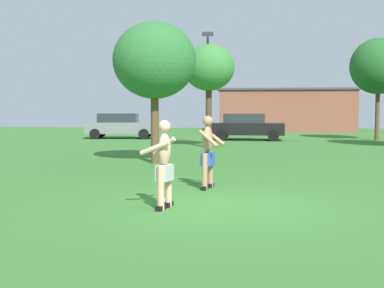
{
  "coord_description": "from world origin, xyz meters",
  "views": [
    {
      "loc": [
        0.49,
        -9.6,
        1.86
      ],
      "look_at": [
        -0.72,
        1.5,
        1.08
      ],
      "focal_mm": 47.04,
      "sensor_mm": 36.0,
      "label": 1
    }
  ],
  "objects_px": {
    "player_near": "(164,163)",
    "lamp_post": "(208,76)",
    "tree_right_field": "(154,61)",
    "tree_left_field": "(378,66)",
    "tree_near_building": "(209,68)",
    "car_black_near_post": "(247,126)",
    "frisbee": "(163,200)",
    "player_in_blue": "(208,150)",
    "car_gray_mid_lot": "(121,125)"
  },
  "relations": [
    {
      "from": "tree_left_field",
      "to": "tree_right_field",
      "type": "distance_m",
      "value": 17.56
    },
    {
      "from": "frisbee",
      "to": "tree_near_building",
      "type": "bearing_deg",
      "value": 90.54
    },
    {
      "from": "player_in_blue",
      "to": "player_near",
      "type": "bearing_deg",
      "value": -104.54
    },
    {
      "from": "car_gray_mid_lot",
      "to": "lamp_post",
      "type": "relative_size",
      "value": 0.75
    },
    {
      "from": "player_in_blue",
      "to": "tree_near_building",
      "type": "xyz_separation_m",
      "value": [
        -0.93,
        12.6,
        2.89
      ]
    },
    {
      "from": "player_near",
      "to": "tree_near_building",
      "type": "bearing_deg",
      "value": 91.14
    },
    {
      "from": "frisbee",
      "to": "tree_left_field",
      "type": "xyz_separation_m",
      "value": [
        9.38,
        20.77,
        4.35
      ]
    },
    {
      "from": "tree_left_field",
      "to": "tree_right_field",
      "type": "relative_size",
      "value": 1.25
    },
    {
      "from": "car_gray_mid_lot",
      "to": "lamp_post",
      "type": "xyz_separation_m",
      "value": [
        5.84,
        -4.28,
        2.78
      ]
    },
    {
      "from": "tree_left_field",
      "to": "player_near",
      "type": "bearing_deg",
      "value": -113.12
    },
    {
      "from": "tree_near_building",
      "to": "car_gray_mid_lot",
      "type": "bearing_deg",
      "value": 131.81
    },
    {
      "from": "player_in_blue",
      "to": "car_black_near_post",
      "type": "relative_size",
      "value": 0.39
    },
    {
      "from": "car_gray_mid_lot",
      "to": "tree_left_field",
      "type": "bearing_deg",
      "value": -0.97
    },
    {
      "from": "tree_near_building",
      "to": "player_in_blue",
      "type": "bearing_deg",
      "value": -85.77
    },
    {
      "from": "car_black_near_post",
      "to": "tree_near_building",
      "type": "bearing_deg",
      "value": -107.23
    },
    {
      "from": "lamp_post",
      "to": "tree_near_building",
      "type": "height_order",
      "value": "lamp_post"
    },
    {
      "from": "frisbee",
      "to": "car_gray_mid_lot",
      "type": "bearing_deg",
      "value": 106.48
    },
    {
      "from": "player_near",
      "to": "tree_near_building",
      "type": "distance_m",
      "value": 15.32
    },
    {
      "from": "player_in_blue",
      "to": "car_gray_mid_lot",
      "type": "height_order",
      "value": "player_in_blue"
    },
    {
      "from": "player_near",
      "to": "car_black_near_post",
      "type": "xyz_separation_m",
      "value": [
        1.54,
        20.96,
        -0.04
      ]
    },
    {
      "from": "lamp_post",
      "to": "tree_near_building",
      "type": "relative_size",
      "value": 1.19
    },
    {
      "from": "frisbee",
      "to": "lamp_post",
      "type": "xyz_separation_m",
      "value": [
        -0.38,
        16.75,
        3.59
      ]
    },
    {
      "from": "car_black_near_post",
      "to": "frisbee",
      "type": "bearing_deg",
      "value": -94.84
    },
    {
      "from": "player_near",
      "to": "car_gray_mid_lot",
      "type": "distance_m",
      "value": 22.76
    },
    {
      "from": "tree_left_field",
      "to": "tree_right_field",
      "type": "xyz_separation_m",
      "value": [
        -10.82,
        -13.8,
        -0.87
      ]
    },
    {
      "from": "frisbee",
      "to": "tree_near_building",
      "type": "relative_size",
      "value": 0.05
    },
    {
      "from": "car_black_near_post",
      "to": "lamp_post",
      "type": "relative_size",
      "value": 0.74
    },
    {
      "from": "player_near",
      "to": "tree_right_field",
      "type": "height_order",
      "value": "tree_right_field"
    },
    {
      "from": "player_near",
      "to": "lamp_post",
      "type": "xyz_separation_m",
      "value": [
        -0.55,
        17.56,
        2.74
      ]
    },
    {
      "from": "tree_left_field",
      "to": "tree_right_field",
      "type": "bearing_deg",
      "value": -128.09
    },
    {
      "from": "player_near",
      "to": "tree_right_field",
      "type": "xyz_separation_m",
      "value": [
        -1.61,
        7.78,
        2.62
      ]
    },
    {
      "from": "frisbee",
      "to": "car_black_near_post",
      "type": "distance_m",
      "value": 20.25
    },
    {
      "from": "car_gray_mid_lot",
      "to": "lamp_post",
      "type": "distance_m",
      "value": 7.76
    },
    {
      "from": "player_in_blue",
      "to": "tree_near_building",
      "type": "distance_m",
      "value": 12.96
    },
    {
      "from": "frisbee",
      "to": "lamp_post",
      "type": "bearing_deg",
      "value": 91.31
    },
    {
      "from": "player_near",
      "to": "car_black_near_post",
      "type": "height_order",
      "value": "player_near"
    },
    {
      "from": "frisbee",
      "to": "tree_left_field",
      "type": "height_order",
      "value": "tree_left_field"
    },
    {
      "from": "lamp_post",
      "to": "tree_right_field",
      "type": "xyz_separation_m",
      "value": [
        -1.06,
        -9.79,
        -0.12
      ]
    },
    {
      "from": "tree_left_field",
      "to": "tree_near_building",
      "type": "bearing_deg",
      "value": -145.47
    },
    {
      "from": "lamp_post",
      "to": "frisbee",
      "type": "bearing_deg",
      "value": -88.69
    },
    {
      "from": "player_in_blue",
      "to": "tree_near_building",
      "type": "height_order",
      "value": "tree_near_building"
    },
    {
      "from": "lamp_post",
      "to": "tree_left_field",
      "type": "height_order",
      "value": "tree_left_field"
    },
    {
      "from": "car_black_near_post",
      "to": "car_gray_mid_lot",
      "type": "height_order",
      "value": "same"
    },
    {
      "from": "player_near",
      "to": "tree_right_field",
      "type": "bearing_deg",
      "value": 101.68
    },
    {
      "from": "car_black_near_post",
      "to": "tree_right_field",
      "type": "height_order",
      "value": "tree_right_field"
    },
    {
      "from": "car_gray_mid_lot",
      "to": "car_black_near_post",
      "type": "bearing_deg",
      "value": -6.32
    },
    {
      "from": "player_near",
      "to": "tree_left_field",
      "type": "relative_size",
      "value": 0.27
    },
    {
      "from": "car_black_near_post",
      "to": "tree_left_field",
      "type": "distance_m",
      "value": 8.47
    },
    {
      "from": "car_black_near_post",
      "to": "tree_near_building",
      "type": "height_order",
      "value": "tree_near_building"
    },
    {
      "from": "car_gray_mid_lot",
      "to": "tree_right_field",
      "type": "relative_size",
      "value": 0.92
    }
  ]
}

